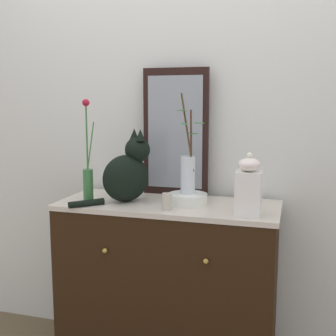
# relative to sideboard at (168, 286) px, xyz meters

# --- Properties ---
(wall_back) EXTENTS (4.40, 0.08, 2.60)m
(wall_back) POSITION_rel_sideboard_xyz_m (0.00, 0.31, 0.85)
(wall_back) COLOR silver
(wall_back) RESTS_ON ground_plane
(sideboard) EXTENTS (1.12, 0.48, 0.90)m
(sideboard) POSITION_rel_sideboard_xyz_m (0.00, 0.00, 0.00)
(sideboard) COLOR black
(sideboard) RESTS_ON ground_plane
(mirror_leaning) EXTENTS (0.36, 0.03, 0.69)m
(mirror_leaning) POSITION_rel_sideboard_xyz_m (-0.02, 0.21, 0.80)
(mirror_leaning) COLOR black
(mirror_leaning) RESTS_ON sideboard
(cat_sitting) EXTENTS (0.36, 0.37, 0.37)m
(cat_sitting) POSITION_rel_sideboard_xyz_m (-0.21, -0.02, 0.60)
(cat_sitting) COLOR black
(cat_sitting) RESTS_ON sideboard
(vase_slim_green) EXTENTS (0.07, 0.05, 0.52)m
(vase_slim_green) POSITION_rel_sideboard_xyz_m (-0.39, -0.10, 0.59)
(vase_slim_green) COLOR #346C36
(vase_slim_green) RESTS_ON sideboard
(bowl_porcelain) EXTENTS (0.20, 0.20, 0.05)m
(bowl_porcelain) POSITION_rel_sideboard_xyz_m (0.10, 0.01, 0.48)
(bowl_porcelain) COLOR white
(bowl_porcelain) RESTS_ON sideboard
(vase_glass_clear) EXTENTS (0.14, 0.14, 0.50)m
(vase_glass_clear) POSITION_rel_sideboard_xyz_m (0.10, 0.01, 0.62)
(vase_glass_clear) COLOR silver
(vase_glass_clear) RESTS_ON bowl_porcelain
(jar_lidded_porcelain) EXTENTS (0.11, 0.11, 0.29)m
(jar_lidded_porcelain) POSITION_rel_sideboard_xyz_m (0.42, -0.13, 0.58)
(jar_lidded_porcelain) COLOR white
(jar_lidded_porcelain) RESTS_ON sideboard
(candle_pillar) EXTENTS (0.05, 0.05, 0.09)m
(candle_pillar) POSITION_rel_sideboard_xyz_m (0.04, -0.14, 0.49)
(candle_pillar) COLOR #BEB8A3
(candle_pillar) RESTS_ON sideboard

